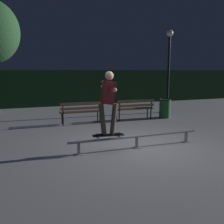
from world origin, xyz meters
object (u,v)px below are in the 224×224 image
skateboarder (108,98)px  park_bench_left_center (135,107)px  lamp_post_right (169,61)px  trash_can (165,108)px  park_bench_leftmost (81,110)px  grind_rail (137,138)px  skateboard (108,135)px

skateboarder → park_bench_left_center: 4.20m
lamp_post_right → trash_can: 2.57m
park_bench_leftmost → lamp_post_right: bearing=15.4°
park_bench_leftmost → trash_can: bearing=0.6°
skateboarder → park_bench_left_center: bearing=55.5°
park_bench_leftmost → park_bench_left_center: bearing=0.0°
grind_rail → trash_can: trash_can is taller
grind_rail → lamp_post_right: size_ratio=0.93×
skateboard → skateboarder: bearing=-6.5°
skateboarder → park_bench_leftmost: skateboarder is taller
grind_rail → trash_can: bearing=48.8°
trash_can → lamp_post_right: bearing=53.5°
park_bench_left_center → trash_can: size_ratio=2.01×
park_bench_leftmost → skateboard: bearing=-92.0°
grind_rail → lamp_post_right: 6.48m
skateboarder → skateboard: bearing=173.5°
park_bench_leftmost → park_bench_left_center: same height
grind_rail → park_bench_left_center: park_bench_left_center is taller
grind_rail → trash_can: (3.00, 3.43, 0.15)m
skateboard → park_bench_leftmost: park_bench_leftmost is taller
skateboard → park_bench_leftmost: bearing=88.0°
skateboard → lamp_post_right: size_ratio=0.20×
skateboarder → park_bench_leftmost: size_ratio=0.97×
park_bench_left_center → lamp_post_right: bearing=28.1°
skateboarder → trash_can: skateboarder is taller
lamp_post_right → trash_can: (-0.91, -1.23, -2.07)m
skateboard → park_bench_left_center: bearing=55.4°
skateboarder → trash_can: 5.20m
skateboard → park_bench_left_center: (2.34, 3.40, 0.13)m
skateboard → lamp_post_right: lamp_post_right is taller
park_bench_left_center → trash_can: bearing=1.5°
park_bench_leftmost → park_bench_left_center: 2.22m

